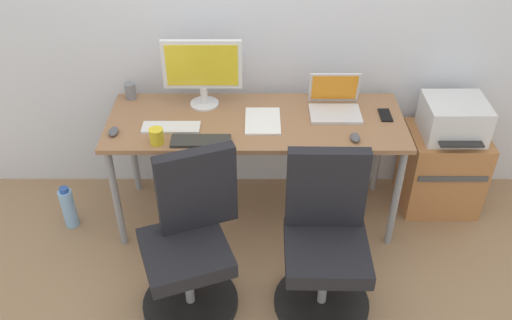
{
  "coord_description": "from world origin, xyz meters",
  "views": [
    {
      "loc": [
        -0.0,
        -2.81,
        2.51
      ],
      "look_at": [
        0.0,
        -0.05,
        0.49
      ],
      "focal_mm": 38.5,
      "sensor_mm": 36.0,
      "label": 1
    }
  ],
  "objects_px": {
    "office_chair_left": "(191,243)",
    "coffee_mug": "(157,136)",
    "side_cabinet": "(441,169)",
    "office_chair_right": "(325,243)",
    "open_laptop": "(335,103)",
    "water_bottle_on_floor": "(68,208)",
    "printer": "(454,119)",
    "desktop_monitor": "(202,69)"
  },
  "relations": [
    {
      "from": "desktop_monitor",
      "to": "coffee_mug",
      "type": "xyz_separation_m",
      "value": [
        -0.24,
        -0.43,
        -0.2
      ]
    },
    {
      "from": "water_bottle_on_floor",
      "to": "printer",
      "type": "bearing_deg",
      "value": 5.54
    },
    {
      "from": "side_cabinet",
      "to": "office_chair_right",
      "type": "bearing_deg",
      "value": -136.24
    },
    {
      "from": "side_cabinet",
      "to": "desktop_monitor",
      "type": "xyz_separation_m",
      "value": [
        -1.57,
        0.05,
        0.72
      ]
    },
    {
      "from": "office_chair_right",
      "to": "coffee_mug",
      "type": "distance_m",
      "value": 1.1
    },
    {
      "from": "printer",
      "to": "coffee_mug",
      "type": "relative_size",
      "value": 4.35
    },
    {
      "from": "office_chair_left",
      "to": "water_bottle_on_floor",
      "type": "relative_size",
      "value": 3.03
    },
    {
      "from": "side_cabinet",
      "to": "open_laptop",
      "type": "bearing_deg",
      "value": -177.91
    },
    {
      "from": "office_chair_right",
      "to": "water_bottle_on_floor",
      "type": "xyz_separation_m",
      "value": [
        -1.6,
        0.6,
        -0.28
      ]
    },
    {
      "from": "office_chair_left",
      "to": "open_laptop",
      "type": "distance_m",
      "value": 1.23
    },
    {
      "from": "open_laptop",
      "to": "office_chair_left",
      "type": "bearing_deg",
      "value": -135.58
    },
    {
      "from": "office_chair_left",
      "to": "coffee_mug",
      "type": "xyz_separation_m",
      "value": [
        -0.21,
        0.46,
        0.38
      ]
    },
    {
      "from": "desktop_monitor",
      "to": "open_laptop",
      "type": "bearing_deg",
      "value": -5.31
    },
    {
      "from": "printer",
      "to": "open_laptop",
      "type": "relative_size",
      "value": 1.29
    },
    {
      "from": "side_cabinet",
      "to": "desktop_monitor",
      "type": "distance_m",
      "value": 1.73
    },
    {
      "from": "side_cabinet",
      "to": "open_laptop",
      "type": "xyz_separation_m",
      "value": [
        -0.77,
        -0.03,
        0.53
      ]
    },
    {
      "from": "office_chair_left",
      "to": "coffee_mug",
      "type": "relative_size",
      "value": 10.22
    },
    {
      "from": "side_cabinet",
      "to": "coffee_mug",
      "type": "bearing_deg",
      "value": -168.09
    },
    {
      "from": "desktop_monitor",
      "to": "coffee_mug",
      "type": "bearing_deg",
      "value": -118.76
    },
    {
      "from": "side_cabinet",
      "to": "open_laptop",
      "type": "distance_m",
      "value": 0.93
    },
    {
      "from": "water_bottle_on_floor",
      "to": "coffee_mug",
      "type": "distance_m",
      "value": 0.94
    },
    {
      "from": "open_laptop",
      "to": "printer",
      "type": "bearing_deg",
      "value": 2.02
    },
    {
      "from": "water_bottle_on_floor",
      "to": "office_chair_left",
      "type": "bearing_deg",
      "value": -34.61
    },
    {
      "from": "printer",
      "to": "water_bottle_on_floor",
      "type": "relative_size",
      "value": 1.29
    },
    {
      "from": "office_chair_left",
      "to": "office_chair_right",
      "type": "distance_m",
      "value": 0.72
    },
    {
      "from": "coffee_mug",
      "to": "office_chair_right",
      "type": "bearing_deg",
      "value": -26.3
    },
    {
      "from": "open_laptop",
      "to": "water_bottle_on_floor",
      "type": "bearing_deg",
      "value": -172.89
    },
    {
      "from": "side_cabinet",
      "to": "water_bottle_on_floor",
      "type": "distance_m",
      "value": 2.49
    },
    {
      "from": "side_cabinet",
      "to": "water_bottle_on_floor",
      "type": "bearing_deg",
      "value": -174.44
    },
    {
      "from": "printer",
      "to": "desktop_monitor",
      "type": "xyz_separation_m",
      "value": [
        -1.57,
        0.05,
        0.32
      ]
    },
    {
      "from": "side_cabinet",
      "to": "printer",
      "type": "height_order",
      "value": "printer"
    },
    {
      "from": "desktop_monitor",
      "to": "coffee_mug",
      "type": "relative_size",
      "value": 5.22
    },
    {
      "from": "side_cabinet",
      "to": "coffee_mug",
      "type": "relative_size",
      "value": 6.09
    },
    {
      "from": "open_laptop",
      "to": "coffee_mug",
      "type": "height_order",
      "value": "open_laptop"
    },
    {
      "from": "printer",
      "to": "water_bottle_on_floor",
      "type": "height_order",
      "value": "printer"
    },
    {
      "from": "side_cabinet",
      "to": "desktop_monitor",
      "type": "relative_size",
      "value": 1.17
    },
    {
      "from": "open_laptop",
      "to": "desktop_monitor",
      "type": "bearing_deg",
      "value": 174.69
    },
    {
      "from": "office_chair_left",
      "to": "office_chair_right",
      "type": "relative_size",
      "value": 1.0
    },
    {
      "from": "office_chair_right",
      "to": "desktop_monitor",
      "type": "bearing_deg",
      "value": 128.04
    },
    {
      "from": "printer",
      "to": "coffee_mug",
      "type": "distance_m",
      "value": 1.85
    },
    {
      "from": "side_cabinet",
      "to": "water_bottle_on_floor",
      "type": "height_order",
      "value": "side_cabinet"
    },
    {
      "from": "printer",
      "to": "desktop_monitor",
      "type": "height_order",
      "value": "desktop_monitor"
    }
  ]
}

